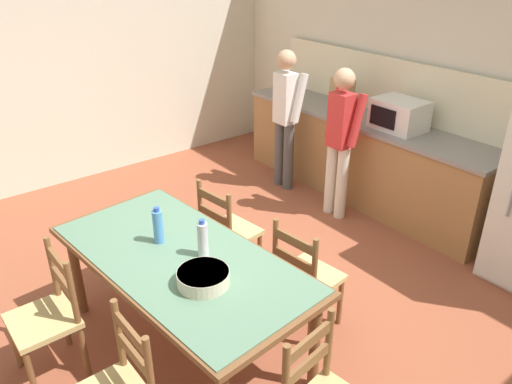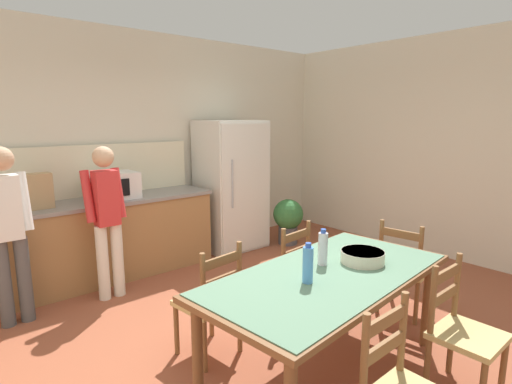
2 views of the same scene
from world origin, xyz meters
TOP-DOWN VIEW (x-y plane):
  - ground_plane at (0.00, 0.00)m, footprint 8.32×8.32m
  - wall_back at (0.00, 2.66)m, footprint 6.52×0.12m
  - wall_left at (-3.26, 0.00)m, footprint 0.12×5.20m
  - kitchen_counter at (-0.79, 2.23)m, footprint 3.14×0.66m
  - counter_splashback at (-0.79, 2.54)m, footprint 3.10×0.03m
  - microwave at (-0.35, 2.21)m, footprint 0.50×0.39m
  - paper_bag at (-1.12, 2.20)m, footprint 0.24×0.16m
  - dining_table at (0.07, -0.57)m, footprint 2.02×1.13m
  - bottle_near_centre at (-0.17, -0.59)m, footprint 0.07×0.07m
  - bottle_off_centre at (0.16, -0.45)m, footprint 0.07×0.07m
  - serving_bowl at (0.41, -0.61)m, footprint 0.32×0.32m
  - chair_side_far_left at (-0.43, 0.15)m, footprint 0.46×0.45m
  - chair_side_far_right at (0.43, 0.23)m, footprint 0.46×0.44m
  - chair_side_near_left at (-0.29, -1.38)m, footprint 0.42×0.40m
  - person_at_sink at (-1.49, 1.71)m, footprint 0.40×0.28m
  - person_at_counter at (-0.64, 1.69)m, footprint 0.39×0.27m

SIDE VIEW (x-z plane):
  - ground_plane at x=0.00m, z-range 0.00..0.00m
  - chair_side_far_left at x=-0.43m, z-range -0.01..0.90m
  - chair_side_far_right at x=0.43m, z-range -0.01..0.90m
  - chair_side_near_left at x=-0.29m, z-range -0.01..0.90m
  - kitchen_counter at x=-0.79m, z-range 0.00..0.93m
  - dining_table at x=0.07m, z-range 0.31..1.08m
  - serving_bowl at x=0.41m, z-range 0.78..0.87m
  - person_at_counter at x=-0.64m, z-range 0.10..1.66m
  - bottle_near_centre at x=-0.17m, z-range 0.76..1.03m
  - bottle_off_centre at x=0.16m, z-range 0.76..1.03m
  - person_at_sink at x=-1.49m, z-range 0.10..1.70m
  - microwave at x=-0.35m, z-range 0.92..1.22m
  - paper_bag at x=-1.12m, z-range 0.92..1.28m
  - counter_splashback at x=-0.79m, z-range 0.92..1.52m
  - wall_back at x=0.00m, z-range 0.00..2.90m
  - wall_left at x=-3.26m, z-range 0.00..2.90m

